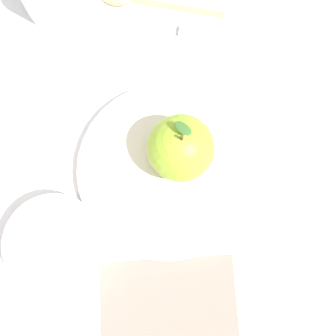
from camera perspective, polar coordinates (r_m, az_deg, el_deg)
The scene contains 6 objects.
ground_plane at distance 0.64m, azimuth -0.60°, elevation 3.59°, with size 2.40×2.40×0.00m, color silver.
dinner_plate at distance 0.62m, azimuth -0.00°, elevation -0.18°, with size 0.24×0.24×0.02m.
apple at distance 0.58m, azimuth 1.55°, elevation 2.42°, with size 0.08×0.08×0.10m.
side_bowl at distance 0.61m, azimuth -13.60°, elevation -8.91°, with size 0.12×0.12×0.04m.
knife at distance 0.70m, azimuth 0.24°, elevation 16.38°, with size 0.02×0.22×0.01m.
linen_napkin at distance 0.62m, azimuth 0.12°, elevation -16.48°, with size 0.12×0.17×0.00m, color gray.
Camera 1 is at (-0.17, -0.03, 0.62)m, focal length 50.28 mm.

